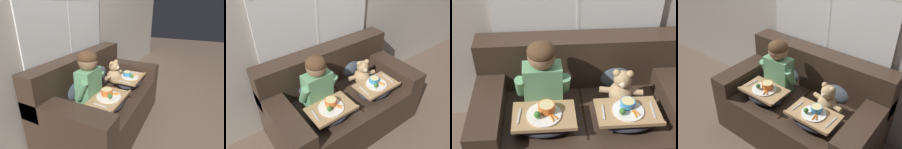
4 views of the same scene
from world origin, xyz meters
TOP-DOWN VIEW (x-y plane):
  - ground_plane at (0.00, 0.00)m, footprint 14.00×14.00m
  - wall_back_with_window at (0.00, 0.51)m, footprint 8.00×0.08m
  - couch at (0.00, 0.06)m, footprint 1.63×0.89m
  - throw_pillow_behind_child at (-0.30, 0.26)m, footprint 0.33×0.16m
  - throw_pillow_behind_teddy at (0.30, 0.26)m, footprint 0.34×0.16m
  - child_figure at (-0.30, 0.03)m, footprint 0.40×0.20m
  - teddy_bear at (0.30, 0.03)m, footprint 0.33×0.24m
  - lap_tray_child at (-0.30, -0.19)m, footprint 0.44×0.30m
  - lap_tray_teddy at (0.30, -0.19)m, footprint 0.45×0.29m

SIDE VIEW (x-z plane):
  - ground_plane at x=0.00m, z-range 0.00..0.00m
  - couch at x=0.00m, z-range -0.11..0.77m
  - lap_tray_teddy at x=0.30m, z-range 0.43..0.62m
  - lap_tray_child at x=-0.30m, z-range 0.43..0.62m
  - teddy_bear at x=0.30m, z-range 0.43..0.74m
  - throw_pillow_behind_child at x=-0.30m, z-range 0.44..0.79m
  - throw_pillow_behind_teddy at x=0.30m, z-range 0.44..0.79m
  - child_figure at x=-0.30m, z-range 0.48..1.05m
  - wall_back_with_window at x=0.00m, z-range 0.01..2.61m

